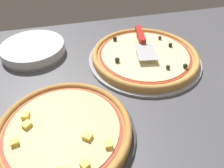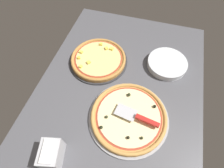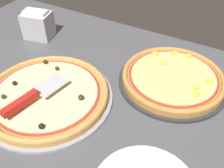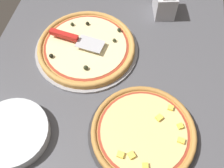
{
  "view_description": "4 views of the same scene",
  "coord_description": "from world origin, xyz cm",
  "views": [
    {
      "loc": [
        20.78,
        55.24,
        48.63
      ],
      "look_at": [
        7.86,
        4.53,
        3.0
      ],
      "focal_mm": 35.0,
      "sensor_mm": 36.0,
      "label": 1
    },
    {
      "loc": [
        -44.56,
        -10.52,
        89.01
      ],
      "look_at": [
        7.86,
        4.53,
        3.0
      ],
      "focal_mm": 28.0,
      "sensor_mm": 36.0,
      "label": 2
    },
    {
      "loc": [
        39.96,
        -52.86,
        60.34
      ],
      "look_at": [
        7.86,
        4.53,
        3.0
      ],
      "focal_mm": 42.0,
      "sensor_mm": 36.0,
      "label": 3
    },
    {
      "loc": [
        58.84,
        14.29,
        85.45
      ],
      "look_at": [
        7.86,
        4.53,
        3.0
      ],
      "focal_mm": 42.0,
      "sensor_mm": 36.0,
      "label": 4
    }
  ],
  "objects": [
    {
      "name": "pizza_back",
      "position": [
        24.33,
        18.46,
        2.56
      ],
      "size": [
        35.41,
        35.41,
        3.58
      ],
      "color": "#B77F3D",
      "rests_on": "pizza_pan_back"
    },
    {
      "name": "pizza_pan_front",
      "position": [
        -8.59,
        -9.38,
        0.5
      ],
      "size": [
        42.82,
        42.82,
        1.0
      ],
      "primitive_type": "cylinder",
      "color": "#939399",
      "rests_on": "ground_plane"
    },
    {
      "name": "ground_plane",
      "position": [
        0.0,
        0.0,
        -1.8
      ],
      "size": [
        149.98,
        96.22,
        3.6
      ],
      "primitive_type": "cube",
      "color": "#4C4C51"
    },
    {
      "name": "pizza_front",
      "position": [
        -8.6,
        -9.37,
        2.36
      ],
      "size": [
        40.25,
        40.25,
        3.92
      ],
      "color": "#C68E47",
      "rests_on": "pizza_pan_front"
    },
    {
      "name": "pizza_pan_back",
      "position": [
        24.32,
        18.44,
        0.5
      ],
      "size": [
        37.67,
        37.67,
        1.0
      ],
      "primitive_type": "cylinder",
      "color": "#2D2D30",
      "rests_on": "ground_plane"
    },
    {
      "name": "serving_spatula",
      "position": [
        -9.44,
        -16.03,
        5.7
      ],
      "size": [
        8.49,
        23.53,
        2.0
      ],
      "color": "#B7B7BC",
      "rests_on": "pizza_front"
    },
    {
      "name": "plate_stack",
      "position": [
        32.79,
        -24.79,
        2.1
      ],
      "size": [
        24.75,
        24.75,
        4.2
      ],
      "color": "silver",
      "rests_on": "ground_plane"
    }
  ]
}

